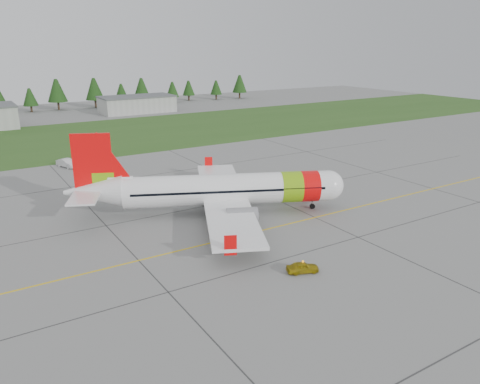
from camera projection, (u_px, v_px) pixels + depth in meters
ground at (293, 256)px, 51.94m from camera, size 320.00×320.00×0.00m
aircraft at (222, 190)px, 64.29m from camera, size 36.18×34.34×11.59m
follow_me_car at (303, 258)px, 47.75m from camera, size 1.54×1.66×3.35m
service_van at (66, 155)px, 88.52m from camera, size 2.18×2.13×4.87m
grass_strip at (93, 137)px, 118.31m from camera, size 320.00×50.00×0.03m
taxi_guideline at (254, 232)px, 58.41m from camera, size 120.00×0.25×0.02m
hangar_east at (137, 105)px, 159.22m from camera, size 24.00×12.00×5.20m
treeline at (47, 96)px, 162.12m from camera, size 160.00×8.00×10.00m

